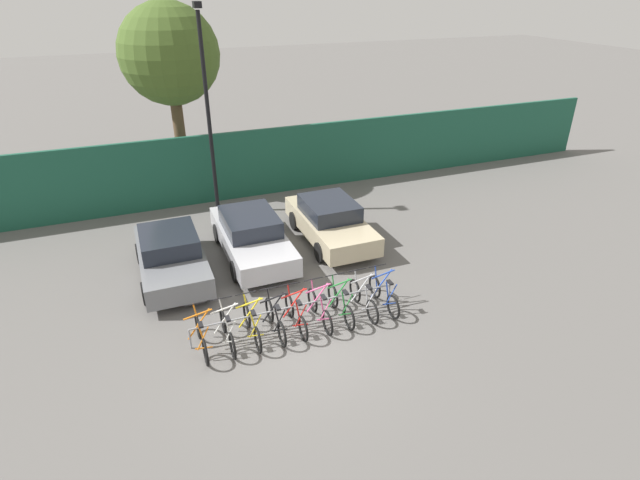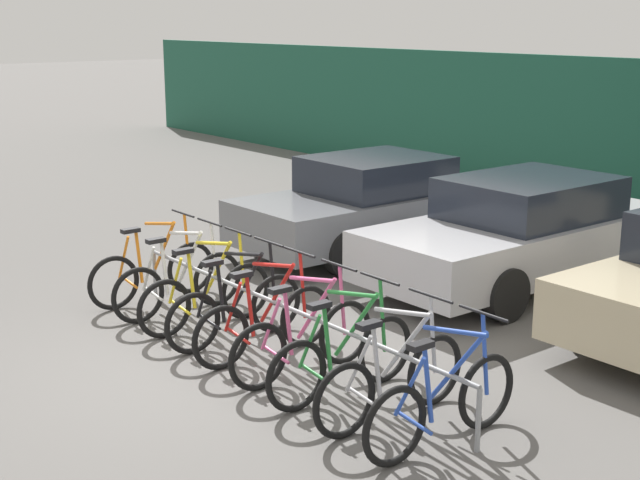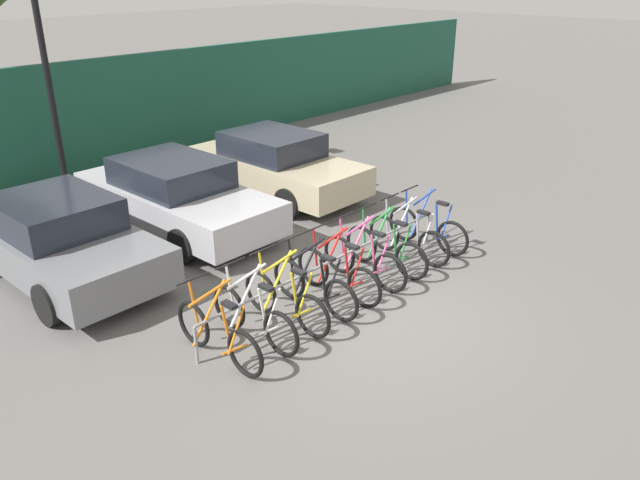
{
  "view_description": "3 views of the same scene",
  "coord_description": "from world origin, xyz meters",
  "px_view_note": "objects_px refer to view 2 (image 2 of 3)",
  "views": [
    {
      "loc": [
        -3.06,
        -9.21,
        7.84
      ],
      "look_at": [
        1.57,
        2.52,
        1.26
      ],
      "focal_mm": 28.0,
      "sensor_mm": 36.0,
      "label": 1
    },
    {
      "loc": [
        7.17,
        -4.36,
        3.38
      ],
      "look_at": [
        -1.17,
        2.27,
        0.71
      ],
      "focal_mm": 50.0,
      "sensor_mm": 36.0,
      "label": 2
    },
    {
      "loc": [
        -6.41,
        -5.09,
        4.75
      ],
      "look_at": [
        0.28,
        1.04,
        0.76
      ],
      "focal_mm": 35.0,
      "sensor_mm": 36.0,
      "label": 3
    }
  ],
  "objects_px": {
    "bicycle_black": "(236,309)",
    "bicycle_pink": "(303,339)",
    "bicycle_white": "(179,283)",
    "bicycle_silver": "(392,379)",
    "bicycle_red": "(265,322)",
    "car_silver": "(523,232)",
    "car_grey": "(371,204)",
    "bicycle_yellow": "(206,295)",
    "bicycle_green": "(343,357)",
    "bike_rack": "(280,309)",
    "bicycle_blue": "(443,403)",
    "bicycle_orange": "(153,271)"
  },
  "relations": [
    {
      "from": "bicycle_yellow",
      "to": "bicycle_green",
      "type": "xyz_separation_m",
      "value": [
        2.37,
        0.0,
        0.0
      ]
    },
    {
      "from": "bicycle_white",
      "to": "bicycle_blue",
      "type": "relative_size",
      "value": 1.0
    },
    {
      "from": "bicycle_silver",
      "to": "car_silver",
      "type": "bearing_deg",
      "value": 117.03
    },
    {
      "from": "bicycle_black",
      "to": "bicycle_red",
      "type": "distance_m",
      "value": 0.54
    },
    {
      "from": "bicycle_red",
      "to": "car_grey",
      "type": "height_order",
      "value": "car_grey"
    },
    {
      "from": "bicycle_orange",
      "to": "bicycle_yellow",
      "type": "bearing_deg",
      "value": 3.01
    },
    {
      "from": "bicycle_yellow",
      "to": "bicycle_blue",
      "type": "distance_m",
      "value": 3.62
    },
    {
      "from": "bicycle_orange",
      "to": "car_silver",
      "type": "height_order",
      "value": "car_silver"
    },
    {
      "from": "bicycle_pink",
      "to": "bicycle_silver",
      "type": "xyz_separation_m",
      "value": [
        1.24,
        0.0,
        0.0
      ]
    },
    {
      "from": "bicycle_pink",
      "to": "bicycle_blue",
      "type": "bearing_deg",
      "value": 2.1
    },
    {
      "from": "bicycle_white",
      "to": "car_grey",
      "type": "height_order",
      "value": "car_grey"
    },
    {
      "from": "bicycle_silver",
      "to": "bicycle_blue",
      "type": "distance_m",
      "value": 0.6
    },
    {
      "from": "bicycle_orange",
      "to": "bicycle_green",
      "type": "height_order",
      "value": "same"
    },
    {
      "from": "bicycle_orange",
      "to": "car_silver",
      "type": "xyz_separation_m",
      "value": [
        2.31,
        4.11,
        0.31
      ]
    },
    {
      "from": "bike_rack",
      "to": "car_silver",
      "type": "bearing_deg",
      "value": 91.65
    },
    {
      "from": "bicycle_silver",
      "to": "car_grey",
      "type": "bearing_deg",
      "value": 141.9
    },
    {
      "from": "bicycle_red",
      "to": "car_grey",
      "type": "relative_size",
      "value": 0.42
    },
    {
      "from": "bicycle_black",
      "to": "bicycle_silver",
      "type": "bearing_deg",
      "value": 2.56
    },
    {
      "from": "bicycle_red",
      "to": "car_silver",
      "type": "bearing_deg",
      "value": 89.14
    },
    {
      "from": "bicycle_black",
      "to": "bicycle_pink",
      "type": "xyz_separation_m",
      "value": [
        1.18,
        0.0,
        0.0
      ]
    },
    {
      "from": "bicycle_black",
      "to": "car_grey",
      "type": "xyz_separation_m",
      "value": [
        -2.04,
        3.73,
        0.31
      ]
    },
    {
      "from": "bicycle_white",
      "to": "bicycle_silver",
      "type": "relative_size",
      "value": 1.0
    },
    {
      "from": "bicycle_orange",
      "to": "bicycle_silver",
      "type": "height_order",
      "value": "same"
    },
    {
      "from": "bicycle_red",
      "to": "bicycle_pink",
      "type": "relative_size",
      "value": 1.0
    },
    {
      "from": "bicycle_silver",
      "to": "bicycle_pink",
      "type": "bearing_deg",
      "value": -178.21
    },
    {
      "from": "bicycle_black",
      "to": "bicycle_blue",
      "type": "xyz_separation_m",
      "value": [
        3.02,
        0.0,
        0.0
      ]
    },
    {
      "from": "bicycle_black",
      "to": "bicycle_pink",
      "type": "bearing_deg",
      "value": 2.56
    },
    {
      "from": "bike_rack",
      "to": "car_silver",
      "type": "xyz_separation_m",
      "value": [
        -0.11,
        3.96,
        0.19
      ]
    },
    {
      "from": "bicycle_orange",
      "to": "bicycle_silver",
      "type": "distance_m",
      "value": 4.25
    },
    {
      "from": "bicycle_orange",
      "to": "bicycle_red",
      "type": "height_order",
      "value": "same"
    },
    {
      "from": "bike_rack",
      "to": "bicycle_red",
      "type": "xyz_separation_m",
      "value": [
        -0.06,
        -0.15,
        -0.13
      ]
    },
    {
      "from": "bicycle_white",
      "to": "bicycle_pink",
      "type": "bearing_deg",
      "value": 1.77
    },
    {
      "from": "bicycle_green",
      "to": "bicycle_silver",
      "type": "bearing_deg",
      "value": -0.11
    },
    {
      "from": "bicycle_red",
      "to": "car_silver",
      "type": "xyz_separation_m",
      "value": [
        -0.05,
        4.11,
        0.31
      ]
    },
    {
      "from": "bicycle_green",
      "to": "car_grey",
      "type": "distance_m",
      "value": 5.34
    },
    {
      "from": "bicycle_yellow",
      "to": "bicycle_black",
      "type": "xyz_separation_m",
      "value": [
        0.6,
        0.0,
        0.0
      ]
    },
    {
      "from": "bicycle_blue",
      "to": "car_silver",
      "type": "xyz_separation_m",
      "value": [
        -2.54,
        4.11,
        0.31
      ]
    },
    {
      "from": "bicycle_pink",
      "to": "bicycle_silver",
      "type": "bearing_deg",
      "value": 2.1
    },
    {
      "from": "bicycle_red",
      "to": "bicycle_orange",
      "type": "bearing_deg",
      "value": 178.38
    },
    {
      "from": "bicycle_red",
      "to": "bicycle_silver",
      "type": "height_order",
      "value": "same"
    },
    {
      "from": "bicycle_silver",
      "to": "bicycle_blue",
      "type": "xyz_separation_m",
      "value": [
        0.6,
        0.0,
        0.0
      ]
    },
    {
      "from": "car_silver",
      "to": "bicycle_silver",
      "type": "bearing_deg",
      "value": -64.76
    },
    {
      "from": "bicycle_orange",
      "to": "bicycle_black",
      "type": "bearing_deg",
      "value": 3.01
    },
    {
      "from": "bicycle_black",
      "to": "car_grey",
      "type": "bearing_deg",
      "value": 121.21
    },
    {
      "from": "bike_rack",
      "to": "bicycle_red",
      "type": "relative_size",
      "value": 3.15
    },
    {
      "from": "bicycle_black",
      "to": "bicycle_silver",
      "type": "distance_m",
      "value": 2.42
    },
    {
      "from": "bicycle_yellow",
      "to": "bicycle_white",
      "type": "bearing_deg",
      "value": -177.59
    },
    {
      "from": "bicycle_orange",
      "to": "bicycle_yellow",
      "type": "height_order",
      "value": "same"
    },
    {
      "from": "bicycle_green",
      "to": "bicycle_yellow",
      "type": "bearing_deg",
      "value": 179.89
    },
    {
      "from": "bicycle_yellow",
      "to": "bicycle_green",
      "type": "bearing_deg",
      "value": 2.41
    }
  ]
}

